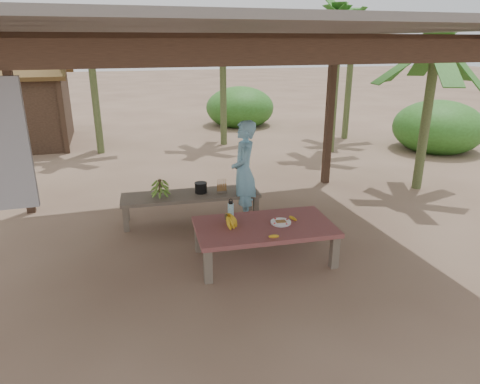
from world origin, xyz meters
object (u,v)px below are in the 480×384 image
object	(u,v)px
ripe_banana_bunch	(226,220)
cooking_pot	(201,188)
work_table	(264,229)
bench	(191,197)
water_flask	(231,211)
woman	(244,172)
plate	(281,222)

from	to	relation	value
ripe_banana_bunch	cooking_pot	distance (m)	1.50
work_table	bench	bearing A→B (deg)	116.91
water_flask	woman	distance (m)	1.19
ripe_banana_bunch	woman	bearing A→B (deg)	62.89
work_table	water_flask	bearing A→B (deg)	145.82
ripe_banana_bunch	woman	size ratio (longest dim) A/B	0.18
bench	woman	bearing A→B (deg)	-13.49
work_table	water_flask	world-z (taller)	water_flask
ripe_banana_bunch	water_flask	bearing A→B (deg)	57.48
work_table	ripe_banana_bunch	distance (m)	0.53
work_table	woman	xyz separation A→B (m)	(0.14, 1.35, 0.38)
ripe_banana_bunch	water_flask	size ratio (longest dim) A/B	0.96
woman	water_flask	bearing A→B (deg)	-7.91
ripe_banana_bunch	plate	xyz separation A→B (m)	(0.71, -0.14, -0.07)
work_table	plate	world-z (taller)	plate
water_flask	cooking_pot	xyz separation A→B (m)	(-0.13, 1.32, -0.09)
cooking_pot	plate	bearing A→B (deg)	-66.35
work_table	bench	world-z (taller)	work_table
work_table	bench	distance (m)	1.74
ripe_banana_bunch	woman	distance (m)	1.40
ripe_banana_bunch	cooking_pot	size ratio (longest dim) A/B	1.49
ripe_banana_bunch	woman	world-z (taller)	woman
plate	cooking_pot	distance (m)	1.80
bench	water_flask	xyz separation A→B (m)	(0.30, -1.31, 0.23)
ripe_banana_bunch	plate	distance (m)	0.73
ripe_banana_bunch	plate	world-z (taller)	ripe_banana_bunch
work_table	cooking_pot	xyz separation A→B (m)	(-0.50, 1.62, 0.10)
work_table	cooking_pot	bearing A→B (deg)	111.42
work_table	cooking_pot	size ratio (longest dim) A/B	9.68
plate	ripe_banana_bunch	bearing A→B (deg)	168.45
work_table	ripe_banana_bunch	xyz separation A→B (m)	(-0.49, 0.11, 0.15)
cooking_pot	woman	world-z (taller)	woman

